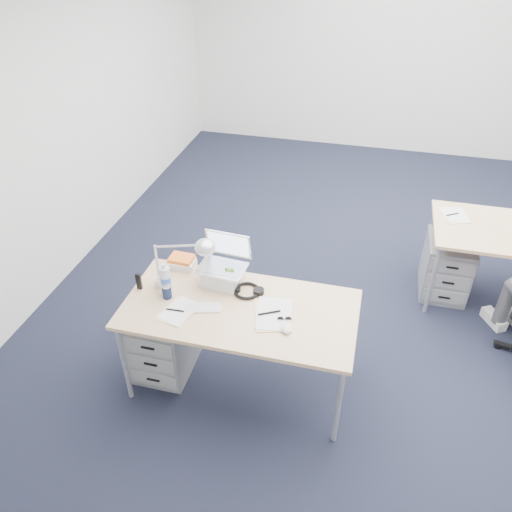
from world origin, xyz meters
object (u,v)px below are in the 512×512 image
Objects in this scene: desk_near at (240,313)px; drawer_pedestal_far at (446,266)px; drawer_pedestal_near at (165,340)px; water_bottle at (165,278)px; headphones at (247,290)px; computer_mouse at (286,328)px; wireless_keyboard at (202,308)px; desk_lamp at (176,262)px; sunglasses at (284,319)px; cordless_phone at (139,281)px; silver_laptop at (222,263)px; can_koozie at (167,291)px; book_stack at (182,262)px; bear_figurine at (230,277)px.

drawer_pedestal_far is at bearing 44.64° from desk_near.
water_bottle is (0.05, 0.04, 0.57)m from drawer_pedestal_near.
water_bottle is at bearing -171.51° from headphones.
drawer_pedestal_near is 1.07m from computer_mouse.
desk_lamp reaches higher than wireless_keyboard.
desk_lamp is at bearing 155.86° from sunglasses.
drawer_pedestal_near is 2.21× the size of headphones.
cordless_phone is (-0.75, 0.02, 0.11)m from desk_near.
silver_laptop is 0.35m from wireless_keyboard.
wireless_keyboard is at bearing -9.62° from cordless_phone.
can_koozie is 0.09m from water_bottle.
water_bottle is 0.14m from desk_lamp.
silver_laptop is 0.40m from book_stack.
desk_near is at bearing -4.51° from water_bottle.
water_bottle is (-0.90, 0.18, 0.10)m from computer_mouse.
desk_near is at bearing -0.82° from cordless_phone.
headphones is 0.58m from book_stack.
desk_lamp reaches higher than cordless_phone.
drawer_pedestal_far is 2.03m from sunglasses.
drawer_pedestal_near is at bearing -146.08° from bear_figurine.
bear_figurine is at bearing 120.19° from computer_mouse.
can_koozie is 0.37m from book_stack.
bear_figurine is at bearing 159.05° from headphones.
desk_lamp is (-0.80, 0.15, 0.22)m from sunglasses.
wireless_keyboard is 0.52× the size of desk_lamp.
desk_lamp is (0.27, 0.07, 0.17)m from cordless_phone.
drawer_pedestal_near and drawer_pedestal_far have the same top height.
drawer_pedestal_far is 2.61m from can_koozie.
silver_laptop is at bearing 26.61° from desk_lamp.
desk_near is 0.57m from desk_lamp.
desk_near is at bearing -45.89° from silver_laptop.
can_koozie reaches higher than headphones.
wireless_keyboard is at bearing -140.11° from headphones.
drawer_pedestal_far is 2.21× the size of headphones.
desk_lamp is at bearing 38.38° from drawer_pedestal_near.
sunglasses is (0.32, -0.05, 0.06)m from desk_near.
wireless_keyboard is (0.36, -0.07, 0.46)m from drawer_pedestal_near.
bear_figurine is 0.84× the size of book_stack.
desk_lamp reaches higher than drawer_pedestal_near.
headphones is 0.56m from can_koozie.
sunglasses is (0.32, -0.23, -0.01)m from headphones.
desk_near is 0.38m from silver_laptop.
bear_figurine is at bearing 21.97° from water_bottle.
desk_near is 3.40× the size of desk_lamp.
bear_figurine is (-0.48, 0.35, 0.06)m from computer_mouse.
headphones is 2.33× the size of can_koozie.
silver_laptop is 0.26m from headphones.
drawer_pedestal_near is 0.61m from book_stack.
water_bottle is at bearing -144.78° from drawer_pedestal_far.
drawer_pedestal_near is 0.79m from silver_laptop.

